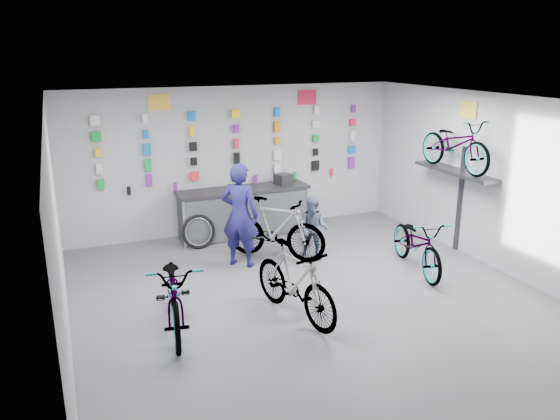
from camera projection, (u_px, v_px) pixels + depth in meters
name	position (u px, v px, depth m)	size (l,w,h in m)	color
floor	(321.00, 307.00, 8.14)	(8.00, 8.00, 0.00)	#4C4D51
ceiling	(326.00, 103.00, 7.29)	(8.00, 8.00, 0.00)	white
wall_back	(236.00, 160.00, 11.26)	(7.00, 7.00, 0.00)	#AAAAAC
wall_front	(560.00, 348.00, 4.17)	(7.00, 7.00, 0.00)	#AAAAAC
wall_left	(58.00, 243.00, 6.43)	(8.00, 8.00, 0.00)	#AAAAAC
wall_right	(513.00, 188.00, 9.00)	(8.00, 8.00, 0.00)	#AAAAAC
counter	(244.00, 213.00, 11.14)	(2.70, 0.66, 1.00)	black
merch_wall	(237.00, 148.00, 11.13)	(5.57, 0.08, 1.54)	#109B3B
wall_bracket	(456.00, 176.00, 10.01)	(0.39, 1.90, 2.00)	#333338
sign_left	(159.00, 103.00, 10.35)	(0.42, 0.02, 0.30)	yellow
sign_right	(307.00, 97.00, 11.48)	(0.42, 0.02, 0.30)	#DE1D44
sign_side	(469.00, 110.00, 9.73)	(0.02, 0.40, 0.30)	yellow
bike_left	(175.00, 292.00, 7.40)	(0.71, 2.03, 1.07)	gray
bike_center	(295.00, 282.00, 7.69)	(0.51, 1.82, 1.09)	gray
bike_right	(417.00, 243.00, 9.37)	(0.65, 1.87, 0.98)	gray
bike_service	(275.00, 228.00, 9.89)	(0.54, 1.91, 1.15)	gray
bike_wall	(455.00, 144.00, 9.82)	(0.63, 1.80, 0.95)	gray
clerk	(240.00, 215.00, 9.48)	(0.67, 0.44, 1.85)	#1C1855
customer	(313.00, 228.00, 9.85)	(0.57, 0.44, 1.17)	#4F5E71
spare_wheel	(199.00, 232.00, 10.47)	(0.69, 0.27, 0.67)	black
register	(283.00, 179.00, 11.29)	(0.28, 0.30, 0.22)	black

